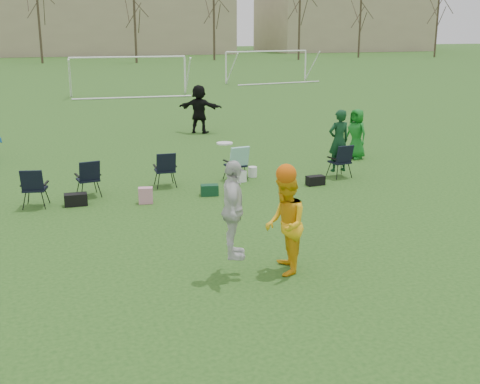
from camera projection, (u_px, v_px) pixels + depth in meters
name	position (u px, v px, depth m)	size (l,w,h in m)	color
ground	(229.00, 337.00, 8.47)	(260.00, 260.00, 0.00)	#1F4A17
fielder_green_far	(356.00, 134.00, 19.82)	(0.81, 0.52, 1.65)	#126A1C
fielder_black	(199.00, 109.00, 24.63)	(1.84, 0.59, 1.98)	black
center_contest	(264.00, 218.00, 10.37)	(1.72, 1.17, 2.38)	silver
sideline_setup	(217.00, 166.00, 16.39)	(9.11, 1.94, 1.96)	#0E351B
goal_mid	(128.00, 65.00, 38.32)	(7.40, 0.63, 2.46)	white
goal_right	(267.00, 57.00, 47.66)	(7.35, 1.14, 2.46)	white
tree_line	(41.00, 20.00, 70.65)	(110.28, 3.28, 11.40)	#382B21
building_row	(78.00, 16.00, 96.28)	(126.00, 16.00, 13.00)	tan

